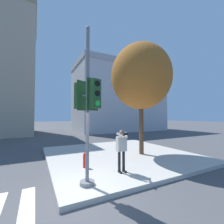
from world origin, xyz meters
TOP-DOWN VIEW (x-y plane):
  - ground_plane at (0.00, 0.00)m, footprint 160.00×160.00m
  - sidewalk_corner at (3.50, 3.50)m, footprint 8.00×8.00m
  - traffic_signal_pole at (0.46, 0.34)m, footprint 0.63×1.12m
  - person_photographer at (2.05, 0.81)m, footprint 0.50×0.53m
  - street_tree at (4.60, 2.77)m, footprint 3.60×3.60m
  - fire_hydrant at (0.91, 1.99)m, footprint 0.18×0.24m
  - building_right at (12.06, 18.52)m, footprint 15.07×8.39m

SIDE VIEW (x-z plane):
  - ground_plane at x=0.00m, z-range 0.00..0.00m
  - sidewalk_corner at x=3.50m, z-range 0.00..0.16m
  - fire_hydrant at x=0.91m, z-range 0.16..0.81m
  - person_photographer at x=2.05m, z-range 0.33..1.99m
  - traffic_signal_pole at x=0.46m, z-range 0.09..5.33m
  - street_tree at x=4.60m, z-range 1.48..8.09m
  - building_right at x=12.06m, z-range 0.01..11.17m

